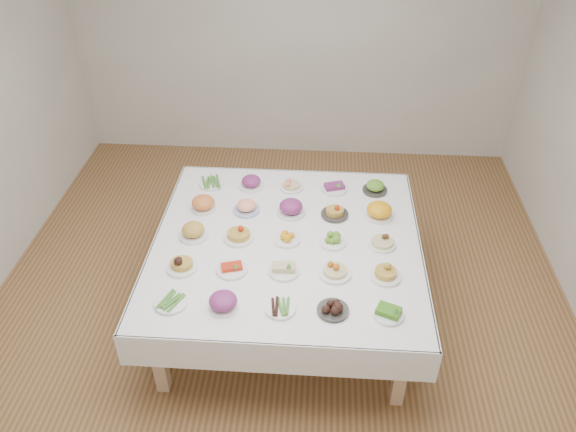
# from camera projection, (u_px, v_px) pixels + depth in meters

# --- Properties ---
(room_envelope) EXTENTS (5.02, 5.02, 2.81)m
(room_envelope) POSITION_uv_depth(u_px,v_px,m) (278.00, 100.00, 3.86)
(room_envelope) COLOR #98623F
(room_envelope) RESTS_ON ground
(display_table) EXTENTS (2.07, 2.07, 0.75)m
(display_table) POSITION_uv_depth(u_px,v_px,m) (287.00, 248.00, 4.38)
(display_table) COLOR white
(display_table) RESTS_ON ground
(dish_0) EXTENTS (0.24, 0.22, 0.06)m
(dish_0) POSITION_uv_depth(u_px,v_px,m) (171.00, 301.00, 3.78)
(dish_0) COLOR white
(dish_0) RESTS_ON display_table
(dish_1) EXTENTS (0.20, 0.20, 0.12)m
(dish_1) POSITION_uv_depth(u_px,v_px,m) (223.00, 302.00, 3.73)
(dish_1) COLOR white
(dish_1) RESTS_ON display_table
(dish_2) EXTENTS (0.20, 0.20, 0.05)m
(dish_2) POSITION_uv_depth(u_px,v_px,m) (280.00, 307.00, 3.74)
(dish_2) COLOR white
(dish_2) RESTS_ON display_table
(dish_3) EXTENTS (0.21, 0.21, 0.09)m
(dish_3) POSITION_uv_depth(u_px,v_px,m) (333.00, 307.00, 3.71)
(dish_3) COLOR #2F2D2A
(dish_3) RESTS_ON display_table
(dish_4) EXTENTS (0.20, 0.20, 0.10)m
(dish_4) POSITION_uv_depth(u_px,v_px,m) (389.00, 311.00, 3.68)
(dish_4) COLOR white
(dish_4) RESTS_ON display_table
(dish_5) EXTENTS (0.22, 0.22, 0.14)m
(dish_5) POSITION_uv_depth(u_px,v_px,m) (181.00, 261.00, 4.04)
(dish_5) COLOR white
(dish_5) RESTS_ON display_table
(dish_6) EXTENTS (0.22, 0.22, 0.09)m
(dish_6) POSITION_uv_depth(u_px,v_px,m) (232.00, 267.00, 4.04)
(dish_6) COLOR white
(dish_6) RESTS_ON display_table
(dish_7) EXTENTS (0.22, 0.22, 0.10)m
(dish_7) POSITION_uv_depth(u_px,v_px,m) (284.00, 268.00, 4.03)
(dish_7) COLOR white
(dish_7) RESTS_ON display_table
(dish_8) EXTENTS (0.23, 0.23, 0.13)m
(dish_8) POSITION_uv_depth(u_px,v_px,m) (335.00, 268.00, 3.99)
(dish_8) COLOR white
(dish_8) RESTS_ON display_table
(dish_9) EXTENTS (0.23, 0.22, 0.14)m
(dish_9) POSITION_uv_depth(u_px,v_px,m) (386.00, 270.00, 3.97)
(dish_9) COLOR white
(dish_9) RESTS_ON display_table
(dish_10) EXTENTS (0.22, 0.22, 0.13)m
(dish_10) POSITION_uv_depth(u_px,v_px,m) (193.00, 230.00, 4.34)
(dish_10) COLOR white
(dish_10) RESTS_ON display_table
(dish_11) EXTENTS (0.23, 0.23, 0.14)m
(dish_11) POSITION_uv_depth(u_px,v_px,m) (238.00, 232.00, 4.32)
(dish_11) COLOR white
(dish_11) RESTS_ON display_table
(dish_12) EXTENTS (0.20, 0.20, 0.08)m
(dish_12) POSITION_uv_depth(u_px,v_px,m) (287.00, 238.00, 4.31)
(dish_12) COLOR white
(dish_12) RESTS_ON display_table
(dish_13) EXTENTS (0.20, 0.20, 0.08)m
(dish_13) POSITION_uv_depth(u_px,v_px,m) (333.00, 240.00, 4.29)
(dish_13) COLOR white
(dish_13) RESTS_ON display_table
(dish_14) EXTENTS (0.22, 0.22, 0.12)m
(dish_14) POSITION_uv_depth(u_px,v_px,m) (383.00, 240.00, 4.26)
(dish_14) COLOR white
(dish_14) RESTS_ON display_table
(dish_15) EXTENTS (0.22, 0.22, 0.13)m
(dish_15) POSITION_uv_depth(u_px,v_px,m) (203.00, 203.00, 4.63)
(dish_15) COLOR white
(dish_15) RESTS_ON display_table
(dish_16) EXTENTS (0.22, 0.22, 0.13)m
(dish_16) POSITION_uv_depth(u_px,v_px,m) (246.00, 205.00, 4.61)
(dish_16) COLOR #4C66B2
(dish_16) RESTS_ON display_table
(dish_17) EXTENTS (0.25, 0.25, 0.14)m
(dish_17) POSITION_uv_depth(u_px,v_px,m) (291.00, 207.00, 4.58)
(dish_17) COLOR white
(dish_17) RESTS_ON display_table
(dish_18) EXTENTS (0.22, 0.22, 0.12)m
(dish_18) POSITION_uv_depth(u_px,v_px,m) (335.00, 210.00, 4.57)
(dish_18) COLOR #2F2D2A
(dish_18) RESTS_ON display_table
(dish_19) EXTENTS (0.22, 0.22, 0.14)m
(dish_19) POSITION_uv_depth(u_px,v_px,m) (379.00, 210.00, 4.54)
(dish_19) COLOR white
(dish_19) RESTS_ON display_table
(dish_20) EXTENTS (0.21, 0.21, 0.05)m
(dish_20) POSITION_uv_depth(u_px,v_px,m) (211.00, 183.00, 4.95)
(dish_20) COLOR white
(dish_20) RESTS_ON display_table
(dish_21) EXTENTS (0.22, 0.22, 0.13)m
(dish_21) POSITION_uv_depth(u_px,v_px,m) (251.00, 181.00, 4.90)
(dish_21) COLOR white
(dish_21) RESTS_ON display_table
(dish_22) EXTENTS (0.20, 0.20, 0.11)m
(dish_22) POSITION_uv_depth(u_px,v_px,m) (291.00, 184.00, 4.89)
(dish_22) COLOR white
(dish_22) RESTS_ON display_table
(dish_23) EXTENTS (0.22, 0.22, 0.10)m
(dish_23) POSITION_uv_depth(u_px,v_px,m) (334.00, 186.00, 4.87)
(dish_23) COLOR white
(dish_23) RESTS_ON display_table
(dish_24) EXTENTS (0.21, 0.21, 0.11)m
(dish_24) POSITION_uv_depth(u_px,v_px,m) (375.00, 186.00, 4.85)
(dish_24) COLOR #2F2D2A
(dish_24) RESTS_ON display_table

